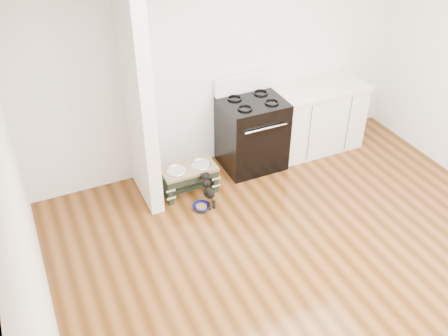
# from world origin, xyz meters

# --- Properties ---
(ground) EXTENTS (5.00, 5.00, 0.00)m
(ground) POSITION_xyz_m (0.00, 0.00, 0.00)
(ground) COLOR #44250C
(ground) RESTS_ON ground
(room_shell) EXTENTS (5.00, 5.00, 5.00)m
(room_shell) POSITION_xyz_m (0.00, 0.00, 1.62)
(room_shell) COLOR silver
(room_shell) RESTS_ON ground
(partition_wall) EXTENTS (0.15, 0.80, 2.70)m
(partition_wall) POSITION_xyz_m (-1.18, 2.10, 1.35)
(partition_wall) COLOR silver
(partition_wall) RESTS_ON ground
(oven_range) EXTENTS (0.76, 0.69, 1.14)m
(oven_range) POSITION_xyz_m (0.25, 2.16, 0.48)
(oven_range) COLOR black
(oven_range) RESTS_ON ground
(cabinet_run) EXTENTS (1.24, 0.64, 0.91)m
(cabinet_run) POSITION_xyz_m (1.23, 2.18, 0.45)
(cabinet_run) COLOR silver
(cabinet_run) RESTS_ON ground
(dog_feeder) EXTENTS (0.65, 0.35, 0.37)m
(dog_feeder) POSITION_xyz_m (-0.70, 1.92, 0.25)
(dog_feeder) COLOR black
(dog_feeder) RESTS_ON ground
(puppy) EXTENTS (0.11, 0.33, 0.40)m
(puppy) POSITION_xyz_m (-0.59, 1.62, 0.22)
(puppy) COLOR black
(puppy) RESTS_ON ground
(floor_bowl) EXTENTS (0.20, 0.20, 0.06)m
(floor_bowl) POSITION_xyz_m (-0.70, 1.56, 0.03)
(floor_bowl) COLOR navy
(floor_bowl) RESTS_ON ground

